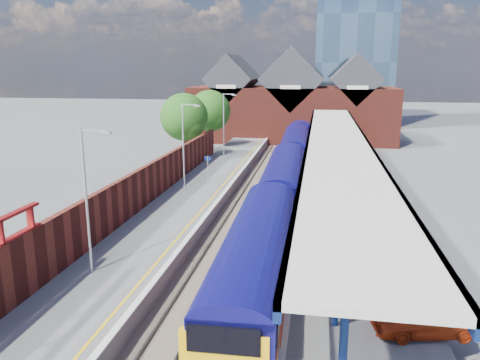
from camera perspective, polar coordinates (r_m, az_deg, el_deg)
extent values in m
plane|color=#5B5B5E|center=(45.02, 4.11, -0.27)|extent=(240.00, 240.00, 0.00)
cube|color=#473D33|center=(35.43, 2.52, -3.98)|extent=(6.00, 76.00, 0.06)
cube|color=slate|center=(35.73, -1.02, -3.66)|extent=(0.07, 76.00, 0.14)
cube|color=slate|center=(35.50, 1.27, -3.78)|extent=(0.07, 76.00, 0.14)
cube|color=slate|center=(35.32, 3.78, -3.90)|extent=(0.07, 76.00, 0.14)
cube|color=slate|center=(35.21, 6.11, -4.00)|extent=(0.07, 76.00, 0.14)
cube|color=#565659|center=(36.34, -6.12, -2.82)|extent=(5.00, 76.00, 1.00)
cube|color=#565659|center=(35.10, 12.31, -3.64)|extent=(6.00, 76.00, 1.00)
cube|color=silver|center=(35.65, -2.50, -2.20)|extent=(0.30, 76.00, 0.05)
cube|color=silver|center=(34.91, 7.68, -2.64)|extent=(0.30, 76.00, 0.05)
cube|color=yellow|center=(35.78, -3.44, -2.18)|extent=(0.14, 76.00, 0.01)
cube|color=#0D0C54|center=(22.38, 2.18, -9.45)|extent=(3.15, 16.06, 2.50)
cube|color=#0D0C54|center=(21.93, 2.20, -6.43)|extent=(3.15, 16.06, 0.60)
cube|color=#0D0C54|center=(38.16, 5.44, 0.15)|extent=(3.15, 16.06, 2.50)
cube|color=#0D0C54|center=(37.90, 5.48, 1.99)|extent=(3.15, 16.06, 0.60)
cube|color=#0D0C54|center=(54.43, 6.77, 4.08)|extent=(3.15, 16.06, 2.50)
cube|color=#0D0C54|center=(54.24, 6.80, 5.39)|extent=(3.15, 16.06, 0.60)
cube|color=#0D0C54|center=(70.85, 7.48, 6.20)|extent=(3.15, 16.06, 2.50)
cube|color=#0D0C54|center=(70.71, 7.52, 7.21)|extent=(3.15, 16.06, 0.60)
cube|color=black|center=(46.29, 4.48, 3.07)|extent=(0.04, 60.54, 0.70)
cube|color=#F05B0F|center=(46.44, 4.45, 2.10)|extent=(0.03, 55.27, 0.30)
cube|color=red|center=(46.49, 4.43, 1.80)|extent=(0.03, 55.27, 0.30)
cube|color=black|center=(15.04, -2.03, -18.88)|extent=(2.30, 0.21, 0.90)
cube|color=black|center=(18.26, -0.33, -20.87)|extent=(2.00, 2.40, 0.60)
cube|color=black|center=(76.61, 7.62, 5.52)|extent=(2.00, 2.40, 0.60)
cylinder|color=#0E1F51|center=(13.80, 12.45, -19.77)|extent=(0.24, 0.24, 4.20)
cylinder|color=#0E1F51|center=(18.19, 11.75, -11.18)|extent=(0.24, 0.24, 4.20)
cylinder|color=#0E1F51|center=(22.84, 11.36, -6.01)|extent=(0.24, 0.24, 4.20)
cylinder|color=#0E1F51|center=(27.61, 11.10, -2.60)|extent=(0.24, 0.24, 4.20)
cylinder|color=#0E1F51|center=(32.45, 10.92, -0.21)|extent=(0.24, 0.24, 4.20)
cylinder|color=#0E1F51|center=(37.33, 10.79, 1.57)|extent=(0.24, 0.24, 4.20)
cylinder|color=#0E1F51|center=(42.24, 10.68, 2.93)|extent=(0.24, 0.24, 4.20)
cylinder|color=#0E1F51|center=(47.17, 10.60, 4.00)|extent=(0.24, 0.24, 4.20)
cylinder|color=#0E1F51|center=(52.11, 10.54, 4.88)|extent=(0.24, 0.24, 4.20)
cylinder|color=#0E1F51|center=(57.07, 10.48, 5.60)|extent=(0.24, 0.24, 4.20)
cube|color=beige|center=(35.98, 11.76, 4.72)|extent=(4.50, 52.00, 0.25)
cube|color=#0E1F51|center=(35.98, 8.32, 4.62)|extent=(0.20, 52.00, 0.55)
cube|color=#0E1F51|center=(36.14, 15.17, 4.34)|extent=(0.20, 52.00, 0.55)
cylinder|color=#A5A8AA|center=(23.08, -18.20, -2.58)|extent=(0.12, 0.12, 7.00)
cube|color=#A5A8AA|center=(22.15, -17.45, 5.82)|extent=(1.20, 0.08, 0.08)
cube|color=#A5A8AA|center=(21.90, -16.03, 5.57)|extent=(0.45, 0.18, 0.12)
cylinder|color=#A5A8AA|center=(37.62, -6.92, 3.96)|extent=(0.12, 0.12, 7.00)
cube|color=#A5A8AA|center=(37.05, -6.17, 9.14)|extent=(1.20, 0.08, 0.08)
cube|color=#A5A8AA|center=(36.90, -5.25, 8.99)|extent=(0.45, 0.18, 0.12)
cylinder|color=#A5A8AA|center=(53.00, -2.01, 6.76)|extent=(0.12, 0.12, 7.00)
cube|color=#A5A8AA|center=(52.60, -1.39, 10.43)|extent=(1.20, 0.08, 0.08)
cube|color=#A5A8AA|center=(52.50, -0.73, 10.32)|extent=(0.45, 0.18, 0.12)
cylinder|color=#A5A8AA|center=(39.55, -3.93, 1.17)|extent=(0.08, 0.08, 2.50)
cube|color=#0C194C|center=(39.34, -3.95, 2.66)|extent=(0.55, 0.06, 0.35)
cube|color=#5E2118|center=(31.24, -13.78, -2.21)|extent=(0.35, 50.00, 2.80)
cube|color=maroon|center=(20.76, -27.21, -5.76)|extent=(0.30, 0.12, 1.00)
cube|color=maroon|center=(22.30, -24.18, -4.19)|extent=(0.30, 0.12, 1.00)
cube|color=#5E2118|center=(71.99, 6.37, 8.02)|extent=(30.00, 12.00, 8.00)
cube|color=#232328|center=(72.78, -0.77, 12.26)|extent=(7.13, 12.00, 7.13)
cube|color=#232328|center=(71.70, 6.48, 12.16)|extent=(9.16, 12.00, 9.16)
cube|color=#232328|center=(71.75, 13.83, 11.87)|extent=(7.13, 12.00, 7.13)
cube|color=beige|center=(66.86, -1.72, 11.30)|extent=(2.80, 0.15, 0.50)
cube|color=beige|center=(65.69, 6.15, 11.20)|extent=(2.80, 0.15, 0.50)
cube|color=beige|center=(65.74, 14.14, 10.88)|extent=(2.80, 0.15, 0.50)
cube|color=#48637B|center=(94.23, 13.91, 18.72)|extent=(14.00, 14.00, 40.00)
cylinder|color=#382314|center=(52.39, -6.72, 3.84)|extent=(0.44, 0.44, 4.00)
sphere|color=#185316|center=(51.93, -6.83, 7.65)|extent=(5.20, 5.20, 5.20)
sphere|color=#185316|center=(51.31, -6.10, 6.81)|extent=(3.20, 3.20, 3.20)
cylinder|color=#382314|center=(59.78, -3.65, 5.07)|extent=(0.44, 0.44, 4.00)
sphere|color=#185316|center=(59.38, -3.71, 8.42)|extent=(5.20, 5.20, 5.20)
sphere|color=#185316|center=(58.78, -3.04, 7.69)|extent=(3.20, 3.20, 3.20)
imported|color=#A72D0D|center=(19.18, 21.51, -15.41)|extent=(3.99, 2.25, 1.28)
imported|color=#B8B9BD|center=(27.19, 17.46, -6.41)|extent=(4.16, 1.82, 1.33)
imported|color=black|center=(34.30, 13.63, -2.05)|extent=(4.91, 2.43, 1.37)
imported|color=navy|center=(32.42, 17.03, -3.32)|extent=(4.73, 3.39, 1.20)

